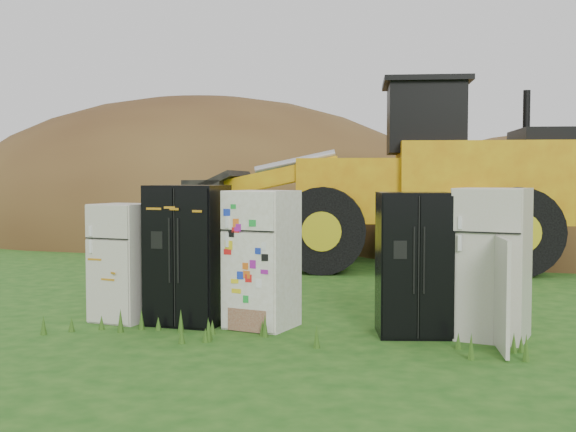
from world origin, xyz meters
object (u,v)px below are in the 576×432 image
fridge_sticker (262,259)px  fridge_black_right (414,264)px  wheel_loader (377,174)px  fridge_leftmost (123,262)px  fridge_black_side (188,255)px  fridge_open_door (492,263)px

fridge_sticker → fridge_black_right: 1.90m
fridge_sticker → wheel_loader: 6.80m
wheel_loader → fridge_sticker: bearing=-103.8°
fridge_leftmost → fridge_black_side: size_ratio=0.86×
fridge_leftmost → fridge_sticker: size_ratio=0.89×
fridge_sticker → fridge_black_right: bearing=13.2°
fridge_black_right → fridge_black_side: bearing=167.8°
fridge_sticker → fridge_black_right: size_ratio=1.01×
fridge_black_side → fridge_open_door: fridge_black_side is taller
fridge_leftmost → fridge_black_side: fridge_black_side is taller
fridge_sticker → wheel_loader: wheel_loader is taller
fridge_leftmost → fridge_black_side: bearing=11.2°
fridge_leftmost → fridge_sticker: bearing=10.7°
fridge_leftmost → fridge_black_right: 3.81m
wheel_loader → fridge_black_right: bearing=-87.6°
fridge_sticker → fridge_open_door: 2.81m
fridge_black_right → fridge_open_door: (0.91, 0.01, 0.03)m
fridge_sticker → wheel_loader: (0.74, 6.67, 1.11)m
fridge_open_door → wheel_loader: bearing=121.0°
fridge_open_door → fridge_black_right: bearing=-165.8°
fridge_sticker → fridge_open_door: size_ratio=0.98×
fridge_black_side → wheel_loader: wheel_loader is taller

